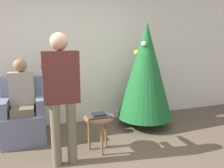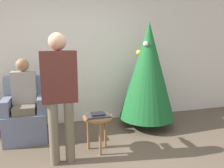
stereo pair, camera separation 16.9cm
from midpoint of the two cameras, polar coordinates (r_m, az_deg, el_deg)
wall_back at (r=4.11m, az=-9.39°, el=8.34°), size 8.00×0.06×2.70m
christmas_tree at (r=3.90m, az=10.57°, el=3.37°), size 0.98×0.98×1.87m
armchair at (r=3.73m, az=-20.36°, el=-7.95°), size 0.62×0.60×0.99m
person_seated at (r=3.62m, az=-20.74°, el=-2.91°), size 0.36×0.46×1.28m
person_standing at (r=2.73m, az=-11.85°, el=-0.79°), size 0.44×0.57×1.64m
side_stool at (r=3.10m, az=-2.16°, el=-9.84°), size 0.41×0.41×0.51m
laptop at (r=3.07m, az=-2.18°, el=-8.22°), size 0.33×0.23×0.02m
book at (r=3.06m, az=-2.18°, el=-7.83°), size 0.18×0.15×0.02m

